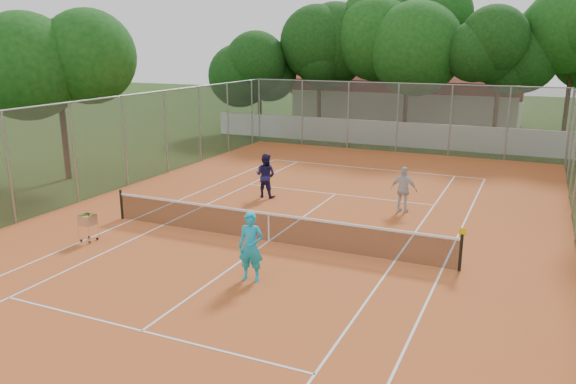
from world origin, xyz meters
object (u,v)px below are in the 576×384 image
at_px(player_near, 251,247).
at_px(player_far_left, 265,175).
at_px(ball_hopper, 88,227).
at_px(player_far_right, 404,190).
at_px(tennis_net, 269,227).
at_px(clubhouse, 409,96).

distance_m(player_near, player_far_left, 8.49).
relative_size(player_near, ball_hopper, 1.97).
xyz_separation_m(player_near, player_far_right, (2.26, 7.94, -0.08)).
bearing_deg(player_far_right, tennis_net, 62.23).
bearing_deg(ball_hopper, player_far_left, 90.63).
height_order(player_far_left, ball_hopper, player_far_left).
bearing_deg(player_far_right, clubhouse, -73.19).
relative_size(clubhouse, ball_hopper, 17.06).
bearing_deg(clubhouse, tennis_net, -86.05).
bearing_deg(player_near, player_far_left, 104.92).
bearing_deg(player_far_left, tennis_net, 119.79).
height_order(player_near, player_far_right, player_near).
distance_m(player_near, player_far_right, 8.25).
relative_size(clubhouse, player_near, 8.66).
height_order(tennis_net, player_far_right, player_far_right).
height_order(tennis_net, player_far_left, player_far_left).
distance_m(tennis_net, player_far_right, 5.94).
bearing_deg(player_near, ball_hopper, 165.77).
distance_m(tennis_net, player_far_left, 5.47).
bearing_deg(player_near, player_far_right, 65.18).
relative_size(clubhouse, player_far_left, 9.01).
xyz_separation_m(tennis_net, player_far_right, (3.18, 5.01, 0.38)).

